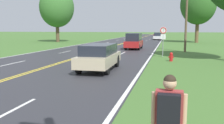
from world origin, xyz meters
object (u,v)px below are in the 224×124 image
at_px(hitchhiker_person, 169,114).
at_px(fire_hydrant, 171,57).
at_px(tree_left_verge, 57,8).
at_px(car_champagne_suv_approaching, 99,56).
at_px(car_white_sedan_mid_far, 158,36).
at_px(car_red_van_mid_near, 134,41).
at_px(car_maroon_sedan_receding, 157,35).
at_px(tree_behind_sign, 198,4).
at_px(traffic_sign, 163,34).

distance_m(hitchhiker_person, fire_hydrant, 14.85).
relative_size(tree_left_verge, car_champagne_suv_approaching, 2.24).
distance_m(tree_left_verge, car_white_sedan_mid_far, 24.06).
height_order(fire_hydrant, car_champagne_suv_approaching, car_champagne_suv_approaching).
bearing_deg(car_champagne_suv_approaching, car_red_van_mid_near, 179.00).
xyz_separation_m(tree_left_verge, car_red_van_mid_near, (16.82, -13.31, -5.53)).
height_order(car_red_van_mid_near, car_maroon_sedan_receding, car_red_van_mid_near).
height_order(tree_left_verge, car_red_van_mid_near, tree_left_verge).
relative_size(hitchhiker_person, car_champagne_suv_approaching, 0.37).
bearing_deg(hitchhiker_person, tree_left_verge, 30.17).
relative_size(tree_left_verge, tree_behind_sign, 0.99).
distance_m(tree_left_verge, car_red_van_mid_near, 22.15).
bearing_deg(car_red_van_mid_near, traffic_sign, 25.58).
xyz_separation_m(hitchhiker_person, traffic_sign, (-0.53, 17.55, 0.95)).
relative_size(hitchhiker_person, car_red_van_mid_near, 0.39).
bearing_deg(hitchhiker_person, fire_hydrant, 0.84).
relative_size(fire_hydrant, car_white_sedan_mid_far, 0.15).
distance_m(car_red_van_mid_near, car_white_sedan_mid_far, 27.60).
distance_m(hitchhiker_person, traffic_sign, 17.59).
bearing_deg(car_maroon_sedan_receding, car_red_van_mid_near, -2.68).
xyz_separation_m(fire_hydrant, car_red_van_mid_near, (-4.41, 10.44, 0.67)).
bearing_deg(hitchhiker_person, car_white_sedan_mid_far, 4.30).
xyz_separation_m(traffic_sign, car_red_van_mid_near, (-3.69, 7.72, -0.99)).
height_order(car_champagne_suv_approaching, car_maroon_sedan_receding, car_champagne_suv_approaching).
bearing_deg(hitchhiker_person, car_red_van_mid_near, 11.04).
bearing_deg(tree_behind_sign, car_white_sedan_mid_far, 124.49).
distance_m(car_champagne_suv_approaching, car_maroon_sedan_receding, 59.76).
bearing_deg(car_white_sedan_mid_far, tree_behind_sign, 33.61).
xyz_separation_m(fire_hydrant, traffic_sign, (-0.71, 2.72, 1.66)).
xyz_separation_m(hitchhiker_person, car_white_sedan_mid_far, (-2.52, 52.82, -0.26)).
bearing_deg(hitchhiker_person, car_champagne_suv_approaching, 24.31).
xyz_separation_m(hitchhiker_person, car_champagne_suv_approaching, (-4.08, 9.73, -0.20)).
bearing_deg(tree_left_verge, hitchhiker_person, -61.39).
bearing_deg(car_white_sedan_mid_far, fire_hydrant, 3.19).
bearing_deg(tree_behind_sign, fire_hydrant, -99.87).
bearing_deg(car_maroon_sedan_receding, hitchhiker_person, 1.11).
height_order(car_white_sedan_mid_far, car_maroon_sedan_receding, car_white_sedan_mid_far).
bearing_deg(car_maroon_sedan_receding, fire_hydrant, 2.09).
bearing_deg(car_maroon_sedan_receding, traffic_sign, 1.52).
bearing_deg(tree_left_verge, car_champagne_suv_approaching, -59.55).
distance_m(car_white_sedan_mid_far, car_maroon_sedan_receding, 16.70).
relative_size(fire_hydrant, traffic_sign, 0.26).
bearing_deg(traffic_sign, tree_left_verge, 134.29).
bearing_deg(tree_left_verge, car_white_sedan_mid_far, 37.55).
height_order(car_champagne_suv_approaching, car_white_sedan_mid_far, car_white_sedan_mid_far).
xyz_separation_m(tree_left_verge, car_champagne_suv_approaching, (16.96, -28.85, -5.69)).
relative_size(traffic_sign, car_champagne_suv_approaching, 0.58).
bearing_deg(car_maroon_sedan_receding, tree_behind_sign, 15.29).
relative_size(car_champagne_suv_approaching, car_red_van_mid_near, 1.03).
height_order(hitchhiker_person, traffic_sign, traffic_sign).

